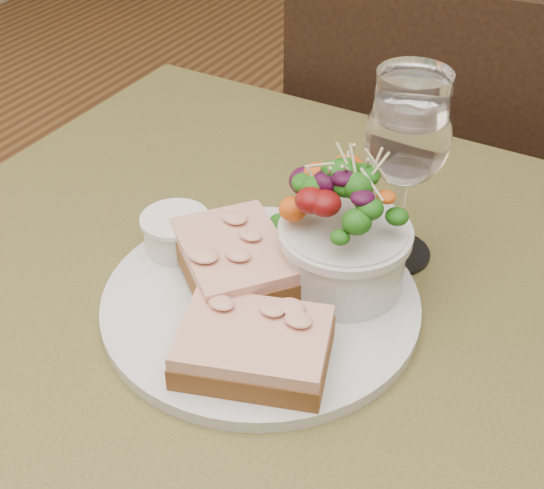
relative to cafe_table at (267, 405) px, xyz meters
The scene contains 9 objects.
cafe_table is the anchor object (origin of this frame).
chair_far 0.74m from the cafe_table, 93.62° to the left, with size 0.47×0.47×0.90m.
dinner_plate 0.11m from the cafe_table, 132.56° to the left, with size 0.28×0.28×0.01m, color silver.
sandwich_front 0.14m from the cafe_table, 70.99° to the right, with size 0.14×0.12×0.03m.
sandwich_back 0.15m from the cafe_table, 150.79° to the left, with size 0.15×0.14×0.03m.
ramekin 0.19m from the cafe_table, 161.68° to the left, with size 0.06×0.06×0.04m.
salad_bowl 0.19m from the cafe_table, 63.34° to the left, with size 0.11×0.11×0.13m.
garnish 0.17m from the cafe_table, 123.59° to the left, with size 0.05×0.04×0.02m.
wine_glass 0.27m from the cafe_table, 69.52° to the left, with size 0.08×0.08×0.18m.
Camera 1 is at (0.24, -0.41, 1.20)m, focal length 50.00 mm.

